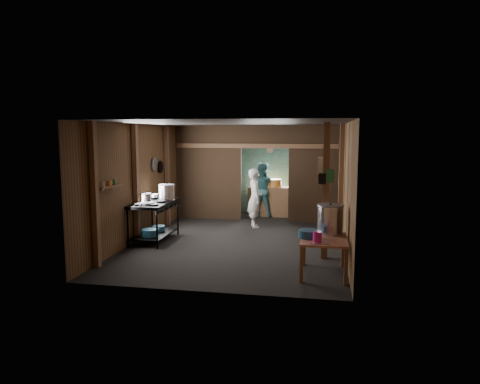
% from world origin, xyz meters
% --- Properties ---
extents(floor, '(4.50, 7.00, 0.00)m').
position_xyz_m(floor, '(0.00, 0.00, 0.00)').
color(floor, black).
rests_on(floor, ground).
extents(ceiling, '(4.50, 7.00, 0.00)m').
position_xyz_m(ceiling, '(0.00, 0.00, 2.60)').
color(ceiling, '#2B2A28').
rests_on(ceiling, ground).
extents(wall_back, '(4.50, 0.00, 2.60)m').
position_xyz_m(wall_back, '(0.00, 3.50, 1.30)').
color(wall_back, brown).
rests_on(wall_back, ground).
extents(wall_front, '(4.50, 0.00, 2.60)m').
position_xyz_m(wall_front, '(0.00, -3.50, 1.30)').
color(wall_front, brown).
rests_on(wall_front, ground).
extents(wall_left, '(0.00, 7.00, 2.60)m').
position_xyz_m(wall_left, '(-2.25, 0.00, 1.30)').
color(wall_left, brown).
rests_on(wall_left, ground).
extents(wall_right, '(0.00, 7.00, 2.60)m').
position_xyz_m(wall_right, '(2.25, 0.00, 1.30)').
color(wall_right, brown).
rests_on(wall_right, ground).
extents(partition_left, '(1.85, 0.10, 2.60)m').
position_xyz_m(partition_left, '(-1.32, 2.20, 1.30)').
color(partition_left, '#3D2817').
rests_on(partition_left, floor).
extents(partition_right, '(1.35, 0.10, 2.60)m').
position_xyz_m(partition_right, '(1.57, 2.20, 1.30)').
color(partition_right, '#3D2817').
rests_on(partition_right, floor).
extents(partition_header, '(1.30, 0.10, 0.60)m').
position_xyz_m(partition_header, '(0.25, 2.20, 2.30)').
color(partition_header, '#3D2817').
rests_on(partition_header, wall_back).
extents(turquoise_panel, '(4.40, 0.06, 2.50)m').
position_xyz_m(turquoise_panel, '(0.00, 3.44, 1.25)').
color(turquoise_panel, '#72C2C4').
rests_on(turquoise_panel, wall_back).
extents(back_counter, '(1.20, 0.50, 0.85)m').
position_xyz_m(back_counter, '(0.30, 2.95, 0.42)').
color(back_counter, brown).
rests_on(back_counter, floor).
extents(wall_clock, '(0.20, 0.03, 0.20)m').
position_xyz_m(wall_clock, '(0.25, 3.40, 1.90)').
color(wall_clock, beige).
rests_on(wall_clock, wall_back).
extents(post_left_a, '(0.10, 0.12, 2.60)m').
position_xyz_m(post_left_a, '(-2.18, -2.60, 1.30)').
color(post_left_a, brown).
rests_on(post_left_a, floor).
extents(post_left_b, '(0.10, 0.12, 2.60)m').
position_xyz_m(post_left_b, '(-2.18, -0.80, 1.30)').
color(post_left_b, brown).
rests_on(post_left_b, floor).
extents(post_left_c, '(0.10, 0.12, 2.60)m').
position_xyz_m(post_left_c, '(-2.18, 1.20, 1.30)').
color(post_left_c, brown).
rests_on(post_left_c, floor).
extents(post_right, '(0.10, 0.12, 2.60)m').
position_xyz_m(post_right, '(2.18, -0.20, 1.30)').
color(post_right, brown).
rests_on(post_right, floor).
extents(post_free, '(0.12, 0.12, 2.60)m').
position_xyz_m(post_free, '(1.85, -1.30, 1.30)').
color(post_free, brown).
rests_on(post_free, floor).
extents(cross_beam, '(4.40, 0.12, 0.12)m').
position_xyz_m(cross_beam, '(0.00, 2.15, 2.05)').
color(cross_beam, brown).
rests_on(cross_beam, wall_left).
extents(pan_lid_big, '(0.03, 0.34, 0.34)m').
position_xyz_m(pan_lid_big, '(-2.21, 0.40, 1.65)').
color(pan_lid_big, slate).
rests_on(pan_lid_big, wall_left).
extents(pan_lid_small, '(0.03, 0.30, 0.30)m').
position_xyz_m(pan_lid_small, '(-2.21, 0.80, 1.55)').
color(pan_lid_small, black).
rests_on(pan_lid_small, wall_left).
extents(wall_shelf, '(0.14, 0.80, 0.03)m').
position_xyz_m(wall_shelf, '(-2.15, -2.10, 1.40)').
color(wall_shelf, brown).
rests_on(wall_shelf, wall_left).
extents(jar_white, '(0.07, 0.07, 0.10)m').
position_xyz_m(jar_white, '(-2.15, -2.35, 1.47)').
color(jar_white, beige).
rests_on(jar_white, wall_shelf).
extents(jar_yellow, '(0.08, 0.08, 0.10)m').
position_xyz_m(jar_yellow, '(-2.15, -2.10, 1.47)').
color(jar_yellow, orange).
rests_on(jar_yellow, wall_shelf).
extents(jar_green, '(0.06, 0.06, 0.10)m').
position_xyz_m(jar_green, '(-2.15, -1.88, 1.47)').
color(jar_green, '#2D7D49').
rests_on(jar_green, wall_shelf).
extents(bag_white, '(0.22, 0.15, 0.32)m').
position_xyz_m(bag_white, '(1.80, -1.22, 1.78)').
color(bag_white, beige).
rests_on(bag_white, post_free).
extents(bag_green, '(0.16, 0.12, 0.24)m').
position_xyz_m(bag_green, '(1.92, -1.36, 1.60)').
color(bag_green, '#2D7D49').
rests_on(bag_green, post_free).
extents(bag_black, '(0.14, 0.10, 0.20)m').
position_xyz_m(bag_black, '(1.78, -1.38, 1.55)').
color(bag_black, black).
rests_on(bag_black, post_free).
extents(gas_range, '(0.77, 1.49, 0.88)m').
position_xyz_m(gas_range, '(-1.88, -0.56, 0.44)').
color(gas_range, black).
rests_on(gas_range, floor).
extents(prep_table, '(0.78, 1.07, 0.63)m').
position_xyz_m(prep_table, '(1.83, -2.30, 0.32)').
color(prep_table, tan).
rests_on(prep_table, floor).
extents(stove_pot_large, '(0.44, 0.44, 0.37)m').
position_xyz_m(stove_pot_large, '(-1.71, -0.17, 1.05)').
color(stove_pot_large, silver).
rests_on(stove_pot_large, gas_range).
extents(stove_pot_med, '(0.32, 0.32, 0.21)m').
position_xyz_m(stove_pot_med, '(-2.05, -0.59, 0.97)').
color(stove_pot_med, silver).
rests_on(stove_pot_med, gas_range).
extents(stove_saucepan, '(0.21, 0.21, 0.11)m').
position_xyz_m(stove_saucepan, '(-2.05, -0.04, 0.93)').
color(stove_saucepan, silver).
rests_on(stove_saucepan, gas_range).
extents(frying_pan, '(0.40, 0.57, 0.07)m').
position_xyz_m(frying_pan, '(-1.88, -0.94, 0.90)').
color(frying_pan, slate).
rests_on(frying_pan, gas_range).
extents(blue_tub_front, '(0.36, 0.36, 0.15)m').
position_xyz_m(blue_tub_front, '(-1.88, -0.82, 0.25)').
color(blue_tub_front, navy).
rests_on(blue_tub_front, gas_range).
extents(blue_tub_back, '(0.29, 0.29, 0.12)m').
position_xyz_m(blue_tub_back, '(-1.88, -0.31, 0.23)').
color(blue_tub_back, navy).
rests_on(blue_tub_back, gas_range).
extents(stock_pot, '(0.59, 0.59, 0.54)m').
position_xyz_m(stock_pot, '(1.93, -1.93, 0.88)').
color(stock_pot, silver).
rests_on(stock_pot, prep_table).
extents(wash_basin, '(0.37, 0.37, 0.13)m').
position_xyz_m(wash_basin, '(1.57, -2.32, 0.70)').
color(wash_basin, navy).
rests_on(wash_basin, prep_table).
extents(pink_bucket, '(0.19, 0.19, 0.18)m').
position_xyz_m(pink_bucket, '(1.72, -2.61, 0.72)').
color(pink_bucket, '#C41D87').
rests_on(pink_bucket, prep_table).
extents(knife, '(0.30, 0.06, 0.01)m').
position_xyz_m(knife, '(1.77, -2.76, 0.64)').
color(knife, silver).
rests_on(knife, prep_table).
extents(yellow_tub, '(0.40, 0.40, 0.22)m').
position_xyz_m(yellow_tub, '(0.44, 2.95, 0.96)').
color(yellow_tub, orange).
rests_on(yellow_tub, back_counter).
extents(red_cup, '(0.11, 0.11, 0.13)m').
position_xyz_m(red_cup, '(0.03, 2.95, 0.91)').
color(red_cup, '#B62F44').
rests_on(red_cup, back_counter).
extents(cook, '(0.52, 0.63, 1.50)m').
position_xyz_m(cook, '(0.11, 1.31, 0.75)').
color(cook, white).
rests_on(cook, floor).
extents(worker_back, '(0.80, 0.64, 1.55)m').
position_xyz_m(worker_back, '(0.08, 2.84, 0.78)').
color(worker_back, teal).
rests_on(worker_back, floor).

